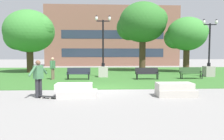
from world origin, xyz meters
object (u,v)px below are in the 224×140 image
Objects in this scene: concrete_block_left at (175,90)px; person_bystander_near_lawn at (53,67)px; skateboard at (47,96)px; concrete_block_center at (76,91)px; park_bench_far_left at (79,73)px; person_skateboarder at (38,76)px; lamp_post_left at (209,65)px; park_bench_near_right at (191,72)px; lamp_post_center at (103,65)px; park_bench_near_left at (147,73)px.

concrete_block_left is 10.02m from person_bystander_near_lawn.
concrete_block_left is 1.05× the size of person_bystander_near_lawn.
concrete_block_center is at bearing 8.82° from skateboard.
person_bystander_near_lawn reaches higher than concrete_block_center.
park_bench_far_left is (0.70, 7.13, 0.45)m from skateboard.
person_skateboarder is 0.34× the size of lamp_post_left.
skateboard is at bearing -95.58° from park_bench_far_left.
park_bench_near_right is (10.02, 6.99, -0.43)m from person_skateboarder.
lamp_post_left is at bearing 36.42° from skateboard.
concrete_block_left is 8.69m from park_bench_far_left.
concrete_block_left is 0.36× the size of lamp_post_left.
person_skateboarder is at bearing -82.98° from person_bystander_near_lawn.
lamp_post_center reaches higher than skateboard.
park_bench_near_right is at bearing 36.74° from skateboard.
skateboard is 0.20× the size of lamp_post_center.
person_skateboarder is 7.01m from person_bystander_near_lawn.
park_bench_far_left is 0.36× the size of lamp_post_left.
lamp_post_left is (10.60, 8.55, 0.73)m from concrete_block_center.
park_bench_far_left is at bearing -179.74° from park_bench_near_right.
lamp_post_center reaches higher than park_bench_near_left.
concrete_block_center reaches higher than skateboard.
concrete_block_center is 10.87m from park_bench_near_right.
lamp_post_left is at bearing 7.01° from person_bystander_near_lawn.
skateboard is at bearing -171.18° from concrete_block_center.
park_bench_far_left is (-8.91, -0.04, 0.00)m from park_bench_near_right.
park_bench_near_left reaches higher than concrete_block_center.
person_bystander_near_lawn is at bearing 179.79° from park_bench_far_left.
park_bench_near_left is at bearing 46.42° from person_skateboarder.
park_bench_near_right is at bearing -144.98° from lamp_post_left.
skateboard is at bearing -23.32° from person_skateboarder.
lamp_post_center is at bearing 24.21° from person_bystander_near_lawn.
lamp_post_center reaches higher than concrete_block_center.
person_bystander_near_lawn reaches higher than person_skateboarder.
park_bench_far_left is at bearing -171.73° from lamp_post_left.
concrete_block_center is 1.10× the size of person_skateboarder.
skateboard is 9.19m from park_bench_near_left.
park_bench_far_left is (1.11, 6.95, -0.43)m from person_skateboarder.
park_bench_far_left is at bearing 126.78° from concrete_block_left.
concrete_block_center is 8.25m from park_bench_near_left.
park_bench_near_right is at bearing 34.89° from person_skateboarder.
skateboard is (-1.26, -0.20, -0.22)m from concrete_block_center.
park_bench_far_left is 2.67m from lamp_post_center.
park_bench_far_left is 11.29m from lamp_post_left.
park_bench_near_left is at bearing -1.55° from person_bystander_near_lawn.
concrete_block_left is 7.92m from park_bench_near_right.
park_bench_near_right reaches higher than concrete_block_left.
park_bench_near_left is at bearing -176.33° from park_bench_near_right.
lamp_post_center is (1.36, 8.69, 0.77)m from concrete_block_center.
concrete_block_center is 0.36× the size of lamp_post_center.
person_skateboarder is at bearing -109.27° from lamp_post_center.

